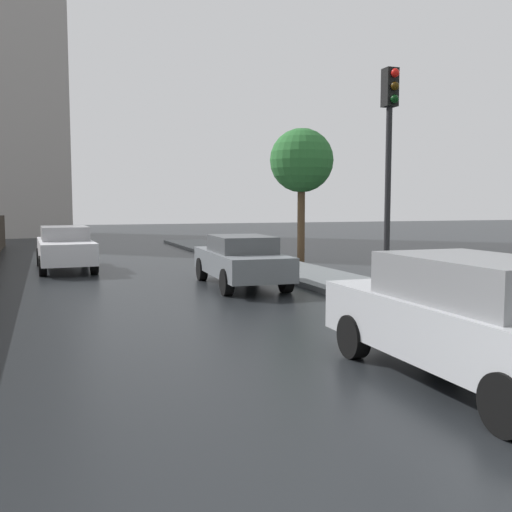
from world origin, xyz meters
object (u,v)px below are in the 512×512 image
object	(u,v)px
car_white_mid_road	(65,247)
traffic_light	(389,143)
car_silver_near_kerb	(472,318)
street_tree_far	(302,161)
car_grey_far_ahead	(241,260)

from	to	relation	value
car_white_mid_road	traffic_light	distance (m)	11.78
car_silver_near_kerb	traffic_light	bearing A→B (deg)	69.69
street_tree_far	traffic_light	bearing A→B (deg)	-104.15
traffic_light	car_silver_near_kerb	bearing A→B (deg)	-110.92
car_grey_far_ahead	car_silver_near_kerb	bearing A→B (deg)	-87.28
car_grey_far_ahead	street_tree_far	size ratio (longest dim) A/B	0.90
car_grey_far_ahead	street_tree_far	bearing A→B (deg)	54.77
car_grey_far_ahead	traffic_light	size ratio (longest dim) A/B	0.95
traffic_light	car_white_mid_road	bearing A→B (deg)	121.12
car_silver_near_kerb	car_white_mid_road	xyz separation A→B (m)	(-4.20, 14.38, -0.06)
car_white_mid_road	car_grey_far_ahead	distance (m)	6.99
car_silver_near_kerb	street_tree_far	size ratio (longest dim) A/B	0.90
car_silver_near_kerb	traffic_light	world-z (taller)	traffic_light
car_grey_far_ahead	street_tree_far	xyz separation A→B (m)	(4.11, 5.24, 3.01)
traffic_light	street_tree_far	xyz separation A→B (m)	(2.39, 9.49, 0.35)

